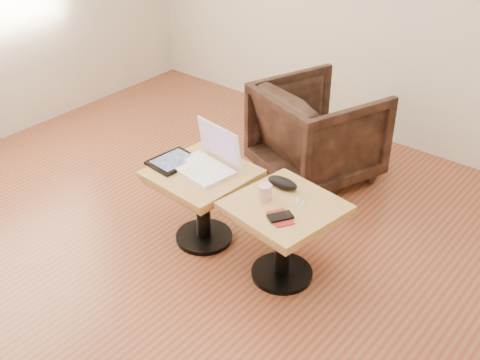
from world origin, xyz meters
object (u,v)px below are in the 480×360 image
Objects in this scene: side_table_left at (202,189)px; armchair at (318,132)px; laptop at (208,160)px; striped_cup at (265,193)px; side_table_right at (284,223)px.

armchair is at bearing 88.51° from side_table_left.
striped_cup is at bearing 1.49° from laptop.
side_table_right is at bearing 6.73° from side_table_left.
striped_cup is at bearing -154.10° from side_table_right.
side_table_left is 0.55m from side_table_right.
side_table_left is 0.47m from striped_cup.
side_table_left is at bearing -168.79° from side_table_right.
side_table_right is (0.55, 0.03, 0.00)m from side_table_left.
side_table_right is at bearing 6.23° from laptop.
laptop is at bearing 91.20° from side_table_left.
armchair is (0.10, 1.03, -0.02)m from side_table_left.
side_table_left is 0.75× the size of armchair.
laptop is (0.00, 0.05, 0.16)m from side_table_left.
side_table_right is at bearing 17.40° from striped_cup.
striped_cup is (0.44, -0.05, -0.00)m from laptop.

